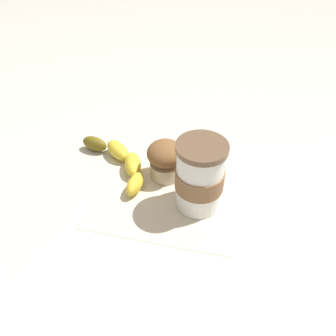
{
  "coord_description": "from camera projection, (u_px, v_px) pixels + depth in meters",
  "views": [
    {
      "loc": [
        -0.01,
        0.46,
        0.46
      ],
      "look_at": [
        0.0,
        0.0,
        0.05
      ],
      "focal_mm": 35.0,
      "sensor_mm": 36.0,
      "label": 1
    }
  ],
  "objects": [
    {
      "name": "ground_plane",
      "position": [
        168.0,
        187.0,
        0.64
      ],
      "size": [
        3.0,
        3.0,
        0.0
      ],
      "primitive_type": "plane",
      "color": "beige"
    },
    {
      "name": "paper_napkin",
      "position": [
        168.0,
        187.0,
        0.64
      ],
      "size": [
        0.31,
        0.31,
        0.0
      ],
      "primitive_type": "cube",
      "rotation": [
        0.0,
        0.0,
        -0.19
      ],
      "color": "beige",
      "rests_on": "ground_plane"
    },
    {
      "name": "coffee_cup",
      "position": [
        200.0,
        176.0,
        0.57
      ],
      "size": [
        0.09,
        0.09,
        0.14
      ],
      "color": "white",
      "rests_on": "paper_napkin"
    },
    {
      "name": "muffin",
      "position": [
        165.0,
        159.0,
        0.64
      ],
      "size": [
        0.07,
        0.07,
        0.08
      ],
      "color": "beige",
      "rests_on": "paper_napkin"
    },
    {
      "name": "banana",
      "position": [
        120.0,
        159.0,
        0.68
      ],
      "size": [
        0.16,
        0.18,
        0.03
      ],
      "color": "yellow",
      "rests_on": "paper_napkin"
    }
  ]
}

